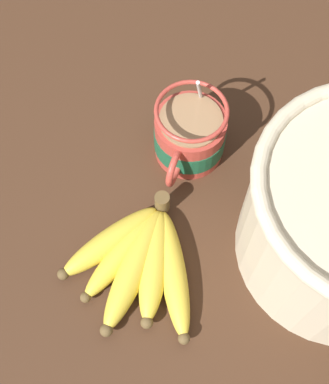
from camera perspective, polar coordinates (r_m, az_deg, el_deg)
table at (r=77.11cm, az=-0.86°, el=1.60°), size 96.97×96.97×3.90cm
coffee_mug at (r=73.53cm, az=2.69°, el=6.05°), size 15.19×9.87×13.71cm
banana_bunch at (r=68.45cm, az=-2.65°, el=-7.31°), size 19.62×19.75×4.08cm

